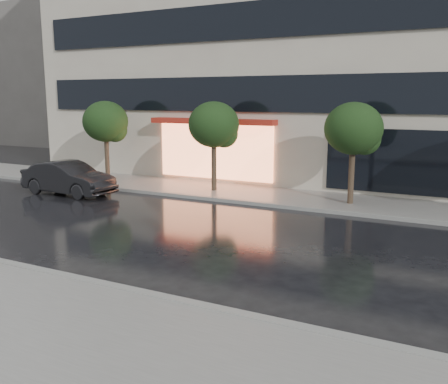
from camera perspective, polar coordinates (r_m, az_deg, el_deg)
The scene contains 11 objects.
ground at distance 12.35m, azimuth -11.33°, elevation -9.07°, with size 120.00×120.00×0.00m, color black.
sidewalk_near at distance 10.21m, azimuth -23.14°, elevation -13.75°, with size 60.00×4.50×0.12m, color slate.
sidewalk_far at distance 21.01m, azimuth 6.39°, elevation -0.53°, with size 60.00×3.50×0.12m, color slate.
curb_near at distance 11.62m, azimuth -14.47°, elevation -10.13°, with size 60.00×0.25×0.14m, color gray.
curb_far at distance 19.42m, azimuth 4.52°, elevation -1.40°, with size 60.00×0.25×0.14m, color gray.
office_building at distance 28.38m, azimuth 12.82°, elevation 20.35°, with size 30.00×12.76×18.00m.
bg_building_left at distance 49.80m, azimuth -18.24°, elevation 12.36°, with size 14.00×10.00×12.00m, color #59544F.
tree_far_west at distance 25.10m, azimuth -13.23°, elevation 7.67°, with size 2.20×2.20×3.99m.
tree_mid_west at distance 21.68m, azimuth -0.99°, elevation 7.51°, with size 2.20×2.20×3.99m.
tree_mid_east at distance 19.55m, azimuth 14.77°, elevation 6.81°, with size 2.20×2.20×3.99m.
parked_car at distance 22.56m, azimuth -17.37°, elevation 1.52°, with size 1.52×4.37×1.44m, color black.
Camera 1 is at (7.38, -8.99, 4.14)m, focal length 40.00 mm.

